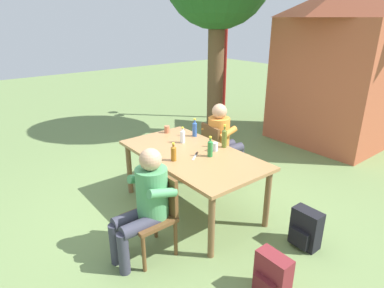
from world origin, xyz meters
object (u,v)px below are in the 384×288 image
Objects in this scene: chair_near_right at (156,210)px; chair_far_left at (216,149)px; bottle_green at (210,148)px; lamp_post at (226,23)px; bottle_clear at (183,136)px; bottle_olive at (224,138)px; person_in_white_shirt at (146,200)px; cup_glass at (215,147)px; cup_terracotta at (167,129)px; brick_kiosk at (335,65)px; backpack_by_far_side at (272,276)px; bottle_blue at (195,129)px; bottle_amber at (174,153)px; table_knife at (196,155)px; person_in_plaid_shirt at (222,137)px; backpack_by_near_side at (305,229)px; dining_table at (192,159)px.

chair_near_right is 1.84m from chair_far_left.
bottle_green is 4.46m from lamp_post.
bottle_clear is (-0.78, 0.94, 0.38)m from chair_near_right.
bottle_olive is at bearing 107.88° from bottle_green.
person_in_white_shirt is 1.24m from cup_glass.
brick_kiosk is (0.54, 3.43, 0.68)m from cup_terracotta.
bottle_green is at bearing 161.55° from backpack_by_far_side.
brick_kiosk is (-0.41, 3.34, 0.68)m from cup_glass.
bottle_blue is 0.60m from cup_glass.
chair_near_right is 4.60m from brick_kiosk.
lamp_post reaches higher than brick_kiosk.
cup_glass is (-0.30, 1.09, 0.34)m from chair_near_right.
lamp_post is (-2.96, 3.06, 1.32)m from bottle_green.
bottle_amber is 0.30m from table_knife.
person_in_plaid_shirt is 1.89m from backpack_by_near_side.
bottle_blue is at bearing 166.74° from cup_glass.
bottle_blue is (-0.03, -0.51, 0.23)m from person_in_plaid_shirt.
person_in_white_shirt is 4.63× the size of bottle_green.
backpack_by_far_side is 0.13× the size of lamp_post.
person_in_plaid_shirt is 0.83m from bottle_clear.
table_knife is (0.09, -0.02, 0.09)m from dining_table.
bottle_olive is 0.19m from cup_glass.
table_knife is at bearing -17.68° from bottle_clear.
cup_glass is 0.25× the size of backpack_by_near_side.
chair_far_left is at bearing 86.31° from bottle_blue.
brick_kiosk reaches higher than bottle_amber.
backpack_by_near_side is (1.82, 0.07, -0.68)m from bottle_blue.
lamp_post is at bearing -169.81° from brick_kiosk.
chair_near_right is 2.85× the size of bottle_olive.
backpack_by_near_side is (2.18, 0.29, -0.62)m from cup_terracotta.
bottle_clear is at bearing 126.74° from person_in_white_shirt.
chair_far_left is (-0.43, 0.81, -0.20)m from dining_table.
person_in_plaid_shirt is at bearing 85.31° from chair_far_left.
person_in_plaid_shirt reaches higher than dining_table.
dining_table is 0.50m from bottle_olive.
dining_table is 0.33m from cup_glass.
chair_far_left is 0.30× the size of brick_kiosk.
person_in_white_shirt is 0.41× the size of brick_kiosk.
person_in_plaid_shirt is at bearing 118.78° from table_knife.
backpack_by_near_side is (1.27, 0.50, -0.57)m from table_knife.
person_in_white_shirt is 1.32m from bottle_clear.
bottle_blue is (-0.50, 0.72, 0.02)m from bottle_amber.
backpack_by_far_side is (1.36, -0.45, -0.68)m from bottle_green.
bottle_blue is at bearing 142.10° from table_knife.
chair_near_right is at bearing -50.21° from bottle_clear.
bottle_green is 0.08× the size of lamp_post.
bottle_blue reaches higher than bottle_green.
chair_far_left is at bearing 135.81° from cup_glass.
lamp_post is (-2.29, 2.76, 1.32)m from bottle_blue.
cup_glass is (0.55, -0.65, 0.17)m from person_in_plaid_shirt.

